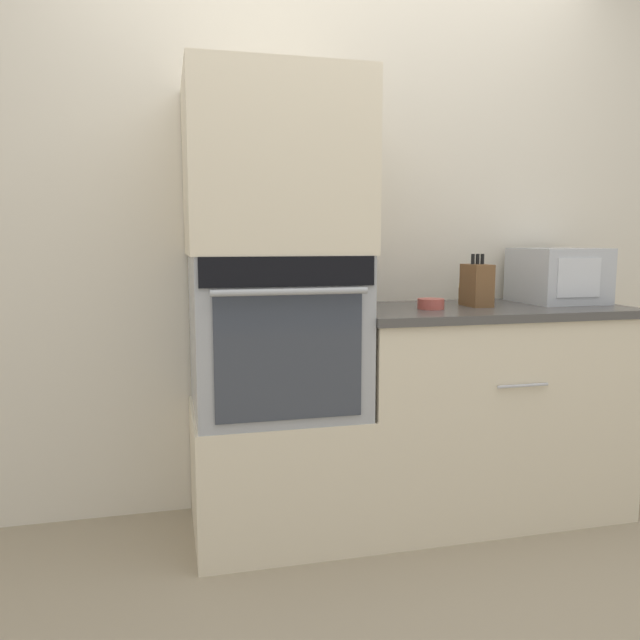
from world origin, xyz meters
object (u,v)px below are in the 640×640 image
(wall_oven, at_px, (275,333))
(condiment_jar_mid, at_px, (480,290))
(microwave, at_px, (558,275))
(bowl, at_px, (431,304))
(knife_block, at_px, (477,285))
(condiment_jar_near, at_px, (463,294))

(wall_oven, bearing_deg, condiment_jar_mid, 9.49)
(microwave, xyz_separation_m, bowl, (-0.68, -0.12, -0.10))
(microwave, xyz_separation_m, knife_block, (-0.45, -0.07, -0.03))
(microwave, bearing_deg, condiment_jar_near, 172.37)
(microwave, height_order, bowl, microwave)
(knife_block, height_order, bowl, knife_block)
(wall_oven, height_order, condiment_jar_mid, wall_oven)
(wall_oven, bearing_deg, bowl, -3.53)
(wall_oven, xyz_separation_m, condiment_jar_mid, (0.99, 0.17, 0.14))
(wall_oven, xyz_separation_m, bowl, (0.66, -0.04, 0.11))
(condiment_jar_mid, bearing_deg, microwave, -14.20)
(microwave, xyz_separation_m, condiment_jar_near, (-0.45, 0.06, -0.08))
(microwave, distance_m, knife_block, 0.45)
(microwave, xyz_separation_m, condiment_jar_mid, (-0.34, 0.09, -0.07))
(condiment_jar_mid, bearing_deg, knife_block, -123.24)
(microwave, bearing_deg, condiment_jar_mid, 165.80)
(knife_block, xyz_separation_m, bowl, (-0.24, -0.05, -0.07))
(wall_oven, height_order, condiment_jar_near, wall_oven)
(knife_block, bearing_deg, condiment_jar_mid, 56.76)
(knife_block, relative_size, bowl, 2.03)
(knife_block, bearing_deg, microwave, 8.48)
(condiment_jar_mid, bearing_deg, bowl, -148.58)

